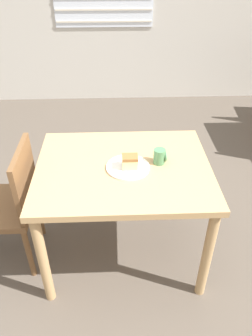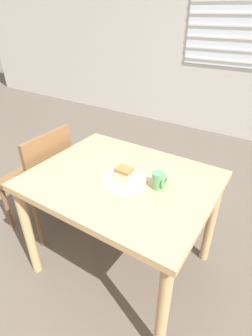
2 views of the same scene
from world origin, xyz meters
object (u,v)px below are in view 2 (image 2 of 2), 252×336
Objects in this scene: dining_table_near at (122,192)px; coffee_mug at (159,180)px; chair_near_window at (41,177)px; plate at (124,180)px; cake_slice at (124,174)px.

coffee_mug is at bearing 7.19° from dining_table_near.
dining_table_near is at bearing 90.37° from chair_near_window.
coffee_mug is at bearing 91.97° from chair_near_window.
dining_table_near is 0.11m from plate.
coffee_mug reaches higher than plate.
plate is at bearing -32.91° from dining_table_near.
plate is at bearing -166.86° from coffee_mug.
plate is 0.21m from coffee_mug.
cake_slice reaches higher than dining_table_near.
cake_slice reaches higher than plate.
cake_slice is at bearing -38.00° from dining_table_near.
coffee_mug is at bearing 17.53° from cake_slice.
dining_table_near is at bearing 147.09° from plate.
chair_near_window reaches higher than coffee_mug.
cake_slice is at bearing 88.13° from chair_near_window.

